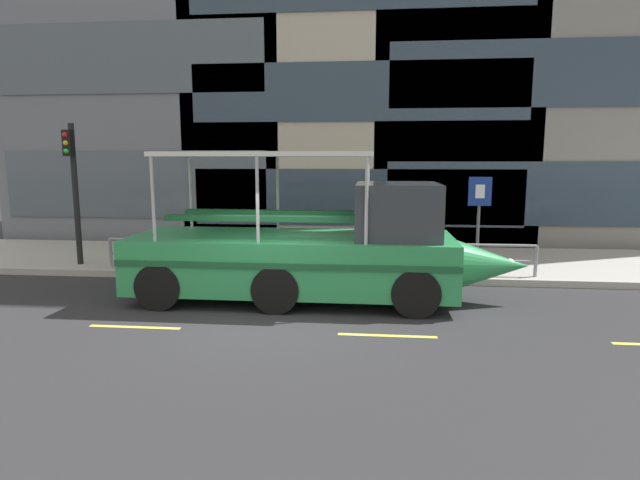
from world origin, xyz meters
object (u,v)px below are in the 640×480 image
(parking_sign, at_px, (479,208))
(duck_tour_boat, at_px, (316,251))
(pedestrian_near_bow, at_px, (425,231))
(traffic_light_pole, at_px, (73,180))

(parking_sign, bearing_deg, duck_tour_boat, -146.86)
(parking_sign, xyz_separation_m, pedestrian_near_bow, (-1.34, 0.57, -0.72))
(traffic_light_pole, height_order, pedestrian_near_bow, traffic_light_pole)
(traffic_light_pole, relative_size, duck_tour_boat, 0.44)
(traffic_light_pole, relative_size, pedestrian_near_bow, 2.40)
(traffic_light_pole, xyz_separation_m, duck_tour_boat, (7.14, -2.42, -1.48))
(traffic_light_pole, bearing_deg, duck_tour_boat, -18.69)
(parking_sign, distance_m, pedestrian_near_bow, 1.62)
(duck_tour_boat, bearing_deg, pedestrian_near_bow, 49.71)
(pedestrian_near_bow, bearing_deg, parking_sign, -23.04)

